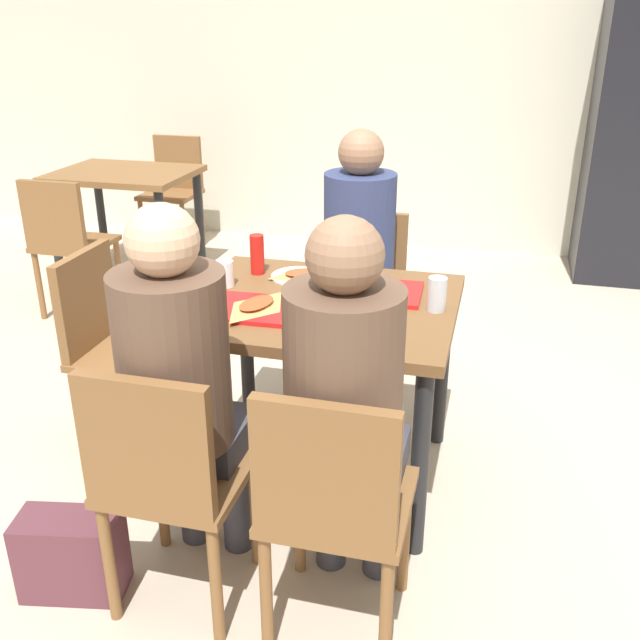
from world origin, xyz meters
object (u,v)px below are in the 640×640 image
(person_in_red, at_px, (180,375))
(person_in_brown_jacket, at_px, (346,396))
(paper_plate_near_edge, at_px, (346,329))
(condiment_bottle, at_px, (257,254))
(background_chair_near, at_px, (66,238))
(chair_near_right, at_px, (333,501))
(paper_plate_center, at_px, (299,276))
(handbag, at_px, (72,555))
(chair_far_side, at_px, (362,289))
(pizza_slice_a, at_px, (256,305))
(plastic_cup_a, at_px, (336,258))
(foil_bundle, at_px, (210,280))
(pizza_slice_c, at_px, (302,274))
(chair_near_left, at_px, (166,474))
(background_table, at_px, (126,190))
(person_far_side, at_px, (357,248))
(main_table, at_px, (320,328))
(soda_can, at_px, (437,294))
(pizza_slice_b, at_px, (378,288))
(background_chair_far, at_px, (174,184))
(tray_red_near, at_px, (262,309))
(tray_red_far, at_px, (373,292))
(chair_left_end, at_px, (112,337))

(person_in_red, bearing_deg, person_in_brown_jacket, 0.00)
(person_in_red, bearing_deg, paper_plate_near_edge, 47.67)
(condiment_bottle, distance_m, background_chair_near, 1.84)
(paper_plate_near_edge, bearing_deg, background_chair_near, 144.61)
(chair_near_right, height_order, background_chair_near, same)
(paper_plate_center, height_order, handbag, paper_plate_center)
(chair_far_side, relative_size, paper_plate_near_edge, 3.87)
(pizza_slice_a, bearing_deg, condiment_bottle, 108.66)
(plastic_cup_a, distance_m, foil_bundle, 0.54)
(pizza_slice_c, xyz_separation_m, background_chair_near, (-1.72, 0.97, -0.26))
(chair_near_left, height_order, background_table, chair_near_left)
(person_far_side, xyz_separation_m, pizza_slice_c, (-0.13, -0.44, 0.02))
(background_chair_near, bearing_deg, main_table, -32.75)
(main_table, distance_m, person_in_red, 0.71)
(person_in_brown_jacket, distance_m, soda_can, 0.71)
(condiment_bottle, bearing_deg, pizza_slice_a, -71.34)
(pizza_slice_b, bearing_deg, person_in_red, -119.05)
(chair_far_side, xyz_separation_m, background_chair_far, (-1.85, 1.86, 0.00))
(paper_plate_center, relative_size, pizza_slice_a, 0.84)
(person_far_side, relative_size, condiment_bottle, 7.89)
(paper_plate_center, relative_size, background_chair_near, 0.26)
(chair_near_left, xyz_separation_m, tray_red_near, (0.07, 0.65, 0.25))
(condiment_bottle, bearing_deg, handbag, -104.79)
(tray_red_far, xyz_separation_m, plastic_cup_a, (-0.20, 0.23, 0.04))
(soda_can, bearing_deg, condiment_bottle, 164.19)
(pizza_slice_c, bearing_deg, tray_red_near, -96.38)
(chair_left_end, height_order, plastic_cup_a, chair_left_end)
(paper_plate_near_edge, height_order, pizza_slice_a, pizza_slice_a)
(background_chair_far, bearing_deg, handbag, -70.09)
(chair_left_end, relative_size, tray_red_far, 2.37)
(soda_can, bearing_deg, chair_near_left, -128.90)
(tray_red_far, distance_m, pizza_slice_b, 0.02)
(condiment_bottle, relative_size, background_chair_far, 0.19)
(pizza_slice_c, height_order, condiment_bottle, condiment_bottle)
(person_in_red, xyz_separation_m, background_chair_near, (-1.61, 1.85, -0.25))
(tray_red_near, xyz_separation_m, soda_can, (0.59, 0.17, 0.05))
(chair_near_left, relative_size, tray_red_near, 2.37)
(foil_bundle, relative_size, handbag, 0.31)
(tray_red_near, distance_m, background_chair_near, 2.17)
(pizza_slice_a, bearing_deg, person_in_brown_jacket, -49.51)
(chair_near_right, bearing_deg, person_in_red, 164.08)
(chair_left_end, distance_m, soda_can, 1.33)
(handbag, bearing_deg, main_table, 53.91)
(main_table, xyz_separation_m, chair_far_side, (0.00, 0.80, -0.14))
(tray_red_near, height_order, condiment_bottle, condiment_bottle)
(tray_red_near, bearing_deg, soda_can, 15.81)
(person_far_side, bearing_deg, pizza_slice_a, -103.30)
(chair_near_right, bearing_deg, background_chair_near, 136.49)
(pizza_slice_a, bearing_deg, chair_left_end, 167.70)
(chair_near_right, height_order, paper_plate_center, chair_near_right)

